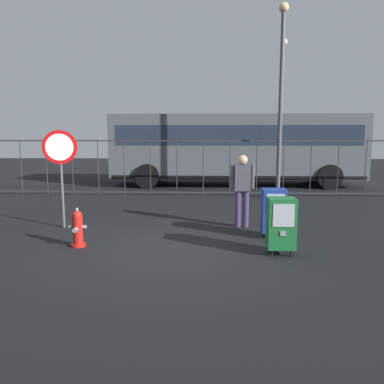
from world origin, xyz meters
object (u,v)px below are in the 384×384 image
at_px(stop_sign, 60,158).
at_px(bus_near, 236,146).
at_px(newspaper_box_primary, 281,223).
at_px(street_light_near_right, 281,87).
at_px(newspaper_box_secondary, 274,211).
at_px(fire_hydrant, 78,228).
at_px(pedestrian, 242,187).
at_px(street_light_near_left, 282,100).

xyz_separation_m(stop_sign, bus_near, (4.52, 7.96, 0.11)).
distance_m(newspaper_box_primary, street_light_near_right, 6.97).
distance_m(newspaper_box_secondary, stop_sign, 4.85).
bearing_deg(newspaper_box_secondary, fire_hydrant, -168.12).
bearing_deg(bus_near, stop_sign, -119.86).
relative_size(newspaper_box_secondary, bus_near, 0.10).
bearing_deg(newspaper_box_secondary, pedestrian, 122.46).
bearing_deg(bus_near, street_light_near_left, 31.07).
distance_m(fire_hydrant, street_light_near_left, 12.70).
xyz_separation_m(bus_near, street_light_near_left, (2.17, 1.32, 2.07)).
xyz_separation_m(newspaper_box_secondary, street_light_near_left, (2.01, 9.94, 3.20)).
height_order(pedestrian, bus_near, bus_near).
distance_m(stop_sign, street_light_near_left, 11.65).
bearing_deg(street_light_near_right, newspaper_box_primary, -100.02).
bearing_deg(newspaper_box_primary, street_light_near_right, 79.98).
xyz_separation_m(fire_hydrant, bus_near, (3.67, 9.43, 1.36)).
height_order(newspaper_box_primary, newspaper_box_secondary, same).
bearing_deg(street_light_near_right, newspaper_box_secondary, -101.50).
relative_size(newspaper_box_primary, pedestrian, 0.61).
height_order(fire_hydrant, stop_sign, stop_sign).
relative_size(fire_hydrant, pedestrian, 0.45).
height_order(pedestrian, street_light_near_left, street_light_near_left).
height_order(fire_hydrant, pedestrian, pedestrian).
relative_size(newspaper_box_primary, stop_sign, 0.46).
bearing_deg(newspaper_box_secondary, street_light_near_left, 78.59).
bearing_deg(stop_sign, pedestrian, 3.26).
distance_m(fire_hydrant, pedestrian, 3.73).
distance_m(fire_hydrant, stop_sign, 2.11).
relative_size(newspaper_box_secondary, stop_sign, 0.46).
height_order(newspaper_box_secondary, stop_sign, stop_sign).
relative_size(pedestrian, street_light_near_left, 0.26).
height_order(newspaper_box_secondary, street_light_near_right, street_light_near_right).
bearing_deg(street_light_near_right, pedestrian, -111.14).
relative_size(newspaper_box_primary, bus_near, 0.10).
height_order(fire_hydrant, newspaper_box_primary, newspaper_box_primary).
xyz_separation_m(newspaper_box_primary, stop_sign, (-4.62, 1.80, 1.03)).
height_order(newspaper_box_primary, street_light_near_left, street_light_near_left).
bearing_deg(street_light_near_left, stop_sign, -125.81).
xyz_separation_m(fire_hydrant, street_light_near_left, (5.84, 10.75, 3.42)).
bearing_deg(fire_hydrant, street_light_near_left, 61.48).
height_order(fire_hydrant, newspaper_box_secondary, newspaper_box_secondary).
height_order(newspaper_box_secondary, pedestrian, pedestrian).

